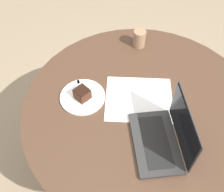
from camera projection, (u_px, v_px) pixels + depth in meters
The scene contains 8 objects.
ground_plane at pixel (133, 163), 1.93m from camera, with size 12.00×12.00×0.00m, color gray.
dining_table at pixel (140, 119), 1.45m from camera, with size 1.23×1.23×0.74m.
paper_document at pixel (138, 99), 1.36m from camera, with size 0.44×0.41×0.00m.
plate at pixel (83, 97), 1.37m from camera, with size 0.24×0.24×0.01m.
cake_slice at pixel (82, 94), 1.33m from camera, with size 0.09×0.09×0.06m.
fork at pixel (80, 89), 1.39m from camera, with size 0.04×0.17×0.00m.
coffee_glass at pixel (139, 39), 1.58m from camera, with size 0.07×0.07×0.11m.
laptop at pixel (163, 137), 1.17m from camera, with size 0.29×0.37×0.24m.
Camera 1 is at (-0.44, -0.68, 1.83)m, focal length 42.00 mm.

